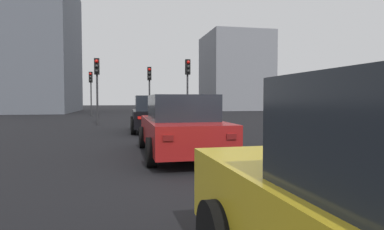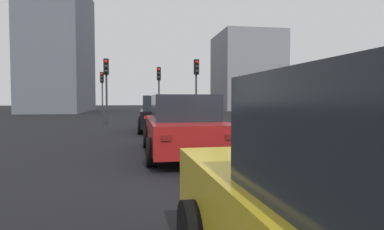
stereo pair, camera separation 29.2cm
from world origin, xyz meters
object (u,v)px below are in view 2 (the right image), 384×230
Objects in this scene: car_black_lead at (160,114)px; traffic_light_near_right at (106,77)px; traffic_light_far_left at (196,77)px; car_red_second at (183,126)px; traffic_light_far_right at (159,82)px; traffic_light_near_left at (102,85)px.

car_black_lead is 5.26m from traffic_light_near_right.
car_black_lead is 1.07× the size of traffic_light_far_left.
car_red_second is 11.37m from traffic_light_far_left.
car_red_second is 14.51m from traffic_light_far_right.
car_black_lead is 1.08× the size of traffic_light_near_left.
traffic_light_near_left is 1.01× the size of traffic_light_near_right.
car_black_lead is 1.09× the size of traffic_light_near_right.
traffic_light_near_right reaches higher than car_black_lead.
car_red_second is at bearing 15.05° from traffic_light_near_right.
traffic_light_near_left is 0.99× the size of traffic_light_far_left.
car_black_lead reaches higher than car_red_second.
car_black_lead is 5.36m from traffic_light_far_left.
traffic_light_far_left is at bearing -28.55° from car_black_lead.
car_red_second is at bearing 18.26° from traffic_light_near_left.
traffic_light_near_left is 7.75m from traffic_light_far_right.
car_red_second is (-6.62, -0.11, -0.02)m from car_black_lead.
traffic_light_far_left reaches higher than traffic_light_far_right.
car_red_second is 1.23× the size of traffic_light_far_left.
traffic_light_near_left is at bearing 16.68° from car_black_lead.
traffic_light_near_left reaches higher than car_black_lead.
traffic_light_near_left reaches higher than traffic_light_near_right.
traffic_light_far_left is 3.98m from traffic_light_far_right.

